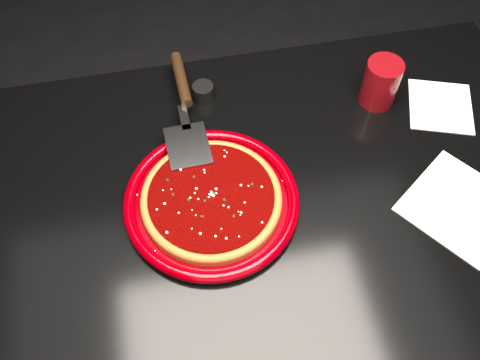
# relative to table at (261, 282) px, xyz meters

# --- Properties ---
(floor) EXTENTS (4.00, 4.00, 0.01)m
(floor) POSITION_rel_table_xyz_m (0.00, 0.00, -0.38)
(floor) COLOR black
(floor) RESTS_ON ground
(table) EXTENTS (1.20, 0.80, 0.75)m
(table) POSITION_rel_table_xyz_m (0.00, 0.00, 0.00)
(table) COLOR black
(table) RESTS_ON floor
(plate) EXTENTS (0.43, 0.43, 0.02)m
(plate) POSITION_rel_table_xyz_m (-0.10, 0.02, 0.39)
(plate) COLOR #700005
(plate) RESTS_ON table
(pizza_crust) EXTENTS (0.35, 0.35, 0.01)m
(pizza_crust) POSITION_rel_table_xyz_m (-0.10, 0.02, 0.39)
(pizza_crust) COLOR brown
(pizza_crust) RESTS_ON plate
(pizza_crust_rim) EXTENTS (0.35, 0.35, 0.02)m
(pizza_crust_rim) POSITION_rel_table_xyz_m (-0.10, 0.02, 0.40)
(pizza_crust_rim) COLOR brown
(pizza_crust_rim) RESTS_ON plate
(pizza_sauce) EXTENTS (0.31, 0.31, 0.01)m
(pizza_sauce) POSITION_rel_table_xyz_m (-0.10, 0.02, 0.40)
(pizza_sauce) COLOR #630302
(pizza_sauce) RESTS_ON plate
(parmesan_dusting) EXTENTS (0.22, 0.22, 0.01)m
(parmesan_dusting) POSITION_rel_table_xyz_m (-0.10, 0.02, 0.41)
(parmesan_dusting) COLOR beige
(parmesan_dusting) RESTS_ON plate
(basil_flecks) EXTENTS (0.21, 0.21, 0.00)m
(basil_flecks) POSITION_rel_table_xyz_m (-0.10, 0.02, 0.41)
(basil_flecks) COLOR black
(basil_flecks) RESTS_ON plate
(pizza_server) EXTENTS (0.11, 0.35, 0.03)m
(pizza_server) POSITION_rel_table_xyz_m (-0.12, 0.23, 0.42)
(pizza_server) COLOR #B3B6BB
(pizza_server) RESTS_ON plate
(cup) EXTENTS (0.08, 0.08, 0.10)m
(cup) POSITION_rel_table_xyz_m (0.28, 0.21, 0.43)
(cup) COLOR maroon
(cup) RESTS_ON table
(napkin_a) EXTENTS (0.26, 0.26, 0.00)m
(napkin_a) POSITION_rel_table_xyz_m (0.35, -0.08, 0.38)
(napkin_a) COLOR silver
(napkin_a) RESTS_ON table
(napkin_b) EXTENTS (0.17, 0.17, 0.00)m
(napkin_b) POSITION_rel_table_xyz_m (0.41, 0.16, 0.38)
(napkin_b) COLOR silver
(napkin_b) RESTS_ON table
(ramekin) EXTENTS (0.06, 0.06, 0.03)m
(ramekin) POSITION_rel_table_xyz_m (-0.07, 0.29, 0.39)
(ramekin) COLOR black
(ramekin) RESTS_ON table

